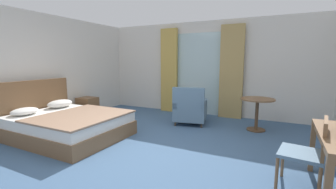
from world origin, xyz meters
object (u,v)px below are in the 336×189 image
(nightstand, at_px, (88,107))
(bed, at_px, (66,124))
(armchair_by_window, at_px, (190,109))
(desk_chair, at_px, (309,150))
(round_cafe_table, at_px, (257,107))

(nightstand, bearing_deg, bed, -58.93)
(bed, height_order, armchair_by_window, bed)
(nightstand, distance_m, armchair_by_window, 2.72)
(armchair_by_window, bearing_deg, desk_chair, -42.92)
(desk_chair, distance_m, round_cafe_table, 2.36)
(round_cafe_table, bearing_deg, nightstand, -169.11)
(bed, xyz_separation_m, armchair_by_window, (1.84, 1.99, 0.08))
(bed, relative_size, nightstand, 4.01)
(nightstand, relative_size, armchair_by_window, 0.58)
(desk_chair, distance_m, armchair_by_window, 3.07)
(armchair_by_window, distance_m, round_cafe_table, 1.49)
(desk_chair, xyz_separation_m, round_cafe_table, (-0.77, 2.23, 0.02))
(round_cafe_table, bearing_deg, bed, -147.20)
(desk_chair, bearing_deg, round_cafe_table, 109.09)
(bed, bearing_deg, armchair_by_window, 47.21)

